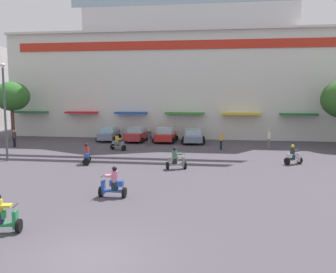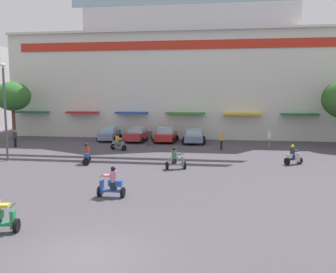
# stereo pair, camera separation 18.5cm
# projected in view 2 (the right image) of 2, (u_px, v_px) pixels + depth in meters

# --- Properties ---
(ground_plane) EXTENTS (128.00, 128.00, 0.00)m
(ground_plane) POSITION_uv_depth(u_px,v_px,m) (159.00, 171.00, 24.70)
(ground_plane) COLOR #49444D
(colonial_building) EXTENTS (41.60, 18.06, 22.24)m
(colonial_building) POSITION_uv_depth(u_px,v_px,m) (192.00, 58.00, 46.68)
(colonial_building) COLOR silver
(colonial_building) RESTS_ON ground
(plaza_tree_2) EXTENTS (3.87, 3.81, 6.32)m
(plaza_tree_2) POSITION_uv_depth(u_px,v_px,m) (13.00, 96.00, 40.27)
(plaza_tree_2) COLOR brown
(plaza_tree_2) RESTS_ON ground
(parked_car_0) EXTENTS (2.40, 4.21, 1.50)m
(parked_car_0) POSITION_uv_depth(u_px,v_px,m) (109.00, 134.00, 39.99)
(parked_car_0) COLOR slate
(parked_car_0) RESTS_ON ground
(parked_car_1) EXTENTS (2.51, 4.55, 1.51)m
(parked_car_1) POSITION_uv_depth(u_px,v_px,m) (138.00, 134.00, 39.48)
(parked_car_1) COLOR #A82B30
(parked_car_1) RESTS_ON ground
(parked_car_2) EXTENTS (2.43, 3.90, 1.55)m
(parked_car_2) POSITION_uv_depth(u_px,v_px,m) (166.00, 135.00, 38.86)
(parked_car_2) COLOR red
(parked_car_2) RESTS_ON ground
(parked_car_3) EXTENTS (2.62, 4.29, 1.44)m
(parked_car_3) POSITION_uv_depth(u_px,v_px,m) (194.00, 136.00, 38.15)
(parked_car_3) COLOR slate
(parked_car_3) RESTS_ON ground
(scooter_rider_0) EXTENTS (0.89, 1.52, 1.54)m
(scooter_rider_0) POSITION_uv_depth(u_px,v_px,m) (87.00, 155.00, 27.22)
(scooter_rider_0) COLOR black
(scooter_rider_0) RESTS_ON ground
(scooter_rider_1) EXTENTS (1.38, 1.13, 1.46)m
(scooter_rider_1) POSITION_uv_depth(u_px,v_px,m) (293.00, 156.00, 26.99)
(scooter_rider_1) COLOR black
(scooter_rider_1) RESTS_ON ground
(scooter_rider_2) EXTENTS (1.36, 0.53, 1.58)m
(scooter_rider_2) POSITION_uv_depth(u_px,v_px,m) (112.00, 184.00, 18.65)
(scooter_rider_2) COLOR black
(scooter_rider_2) RESTS_ON ground
(scooter_rider_4) EXTENTS (1.56, 1.13, 1.53)m
(scooter_rider_4) POSITION_uv_depth(u_px,v_px,m) (118.00, 143.00, 33.59)
(scooter_rider_4) COLOR black
(scooter_rider_4) RESTS_ON ground
(scooter_rider_6) EXTENTS (1.46, 0.94, 1.53)m
(scooter_rider_6) POSITION_uv_depth(u_px,v_px,m) (175.00, 160.00, 25.37)
(scooter_rider_6) COLOR black
(scooter_rider_6) RESTS_ON ground
(pedestrian_0) EXTENTS (0.45, 0.45, 1.66)m
(pedestrian_0) POSITION_uv_depth(u_px,v_px,m) (221.00, 139.00, 33.70)
(pedestrian_0) COLOR black
(pedestrian_0) RESTS_ON ground
(pedestrian_1) EXTENTS (0.52, 0.52, 1.64)m
(pedestrian_1) POSITION_uv_depth(u_px,v_px,m) (150.00, 136.00, 36.12)
(pedestrian_1) COLOR #4A403B
(pedestrian_1) RESTS_ON ground
(pedestrian_2) EXTENTS (0.31, 0.31, 1.77)m
(pedestrian_2) POSITION_uv_depth(u_px,v_px,m) (269.00, 138.00, 34.40)
(pedestrian_2) COLOR slate
(pedestrian_2) RESTS_ON ground
(pedestrian_3) EXTENTS (0.47, 0.47, 1.64)m
(pedestrian_3) POSITION_uv_depth(u_px,v_px,m) (15.00, 137.00, 35.51)
(pedestrian_3) COLOR black
(pedestrian_3) RESTS_ON ground
(streetlamp_near) EXTENTS (0.40, 0.40, 7.36)m
(streetlamp_near) POSITION_uv_depth(u_px,v_px,m) (5.00, 105.00, 28.02)
(streetlamp_near) COLOR #474C51
(streetlamp_near) RESTS_ON ground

